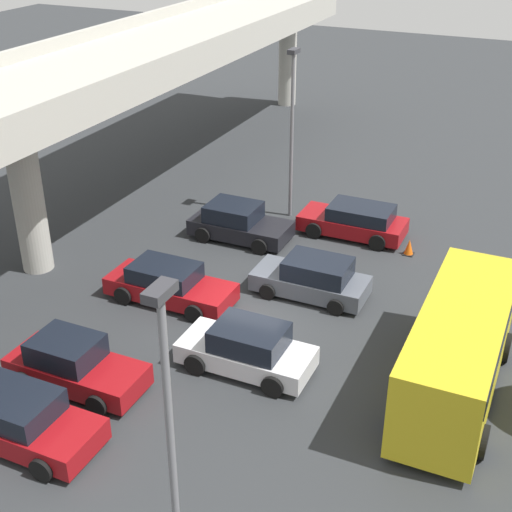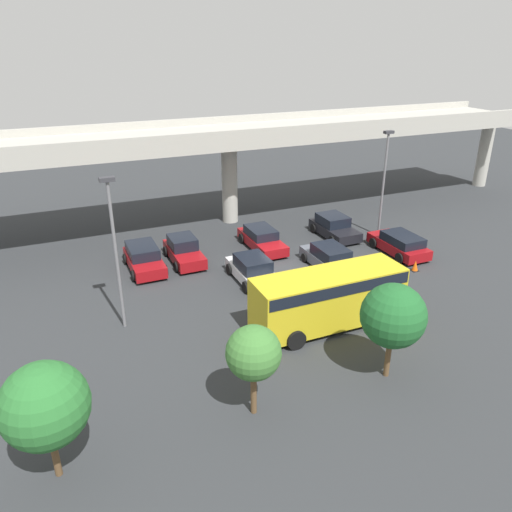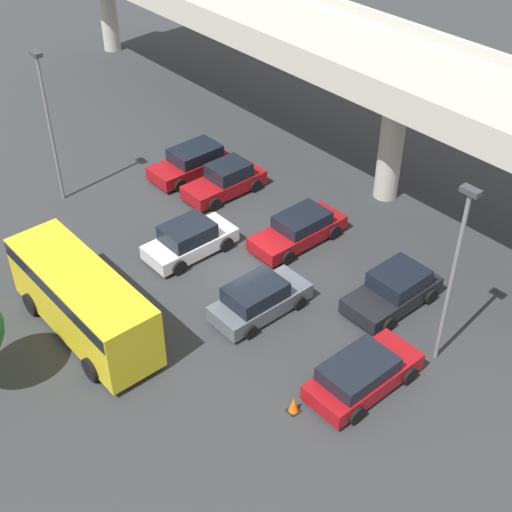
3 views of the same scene
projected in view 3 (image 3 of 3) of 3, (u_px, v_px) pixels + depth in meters
name	position (u px, v px, depth m)	size (l,w,h in m)	color
ground_plane	(240.00, 272.00, 31.99)	(114.15, 114.15, 0.00)	#2D3033
highway_overpass	(400.00, 77.00, 33.09)	(54.49, 6.63, 7.77)	#ADAAA0
parked_car_0	(192.00, 162.00, 38.32)	(2.17, 4.43, 1.53)	maroon
parked_car_1	(225.00, 181.00, 36.81)	(2.04, 4.40, 1.63)	maroon
parked_car_2	(190.00, 240.00, 32.68)	(2.13, 4.32, 1.59)	silver
parked_car_3	(299.00, 229.00, 33.43)	(2.09, 4.84, 1.46)	maroon
parked_car_4	(259.00, 299.00, 29.42)	(2.10, 4.33, 1.55)	#515660
parked_car_5	(394.00, 290.00, 29.86)	(2.24, 4.36, 1.57)	black
parked_car_6	(362.00, 374.00, 26.09)	(2.20, 4.63, 1.45)	maroon
shuttle_bus	(82.00, 297.00, 27.92)	(7.84, 2.70, 2.96)	gold
lamp_post_near_aisle	(48.00, 117.00, 34.06)	(0.70, 0.35, 7.83)	slate
lamp_post_mid_lot	(455.00, 265.00, 25.04)	(0.70, 0.35, 7.71)	slate
traffic_cone	(294.00, 405.00, 25.44)	(0.44, 0.44, 0.70)	black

